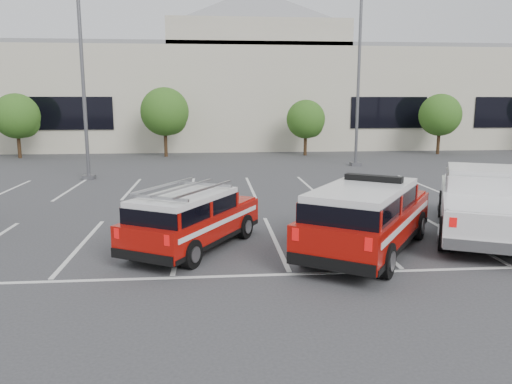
# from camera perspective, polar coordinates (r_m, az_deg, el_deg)

# --- Properties ---
(ground) EXTENTS (120.00, 120.00, 0.00)m
(ground) POSITION_cam_1_polar(r_m,az_deg,el_deg) (14.34, 2.17, -5.54)
(ground) COLOR #353538
(ground) RESTS_ON ground
(stall_markings) EXTENTS (23.00, 15.00, 0.01)m
(stall_markings) POSITION_cam_1_polar(r_m,az_deg,el_deg) (18.68, 0.44, -1.74)
(stall_markings) COLOR silver
(stall_markings) RESTS_ON ground
(convention_building) EXTENTS (60.00, 16.99, 13.20)m
(convention_building) POSITION_cam_1_polar(r_m,az_deg,el_deg) (45.59, -2.69, 11.41)
(convention_building) COLOR beige
(convention_building) RESTS_ON ground
(tree_left) EXTENTS (3.07, 3.07, 4.42)m
(tree_left) POSITION_cam_1_polar(r_m,az_deg,el_deg) (38.08, -25.52, 7.68)
(tree_left) COLOR #3F2B19
(tree_left) RESTS_ON ground
(tree_mid_left) EXTENTS (3.37, 3.37, 4.85)m
(tree_mid_left) POSITION_cam_1_polar(r_m,az_deg,el_deg) (35.87, -10.24, 8.84)
(tree_mid_left) COLOR #3F2B19
(tree_mid_left) RESTS_ON ground
(tree_mid_right) EXTENTS (2.77, 2.77, 3.99)m
(tree_mid_right) POSITION_cam_1_polar(r_m,az_deg,el_deg) (36.40, 5.83, 8.12)
(tree_mid_right) COLOR #3F2B19
(tree_mid_right) RESTS_ON ground
(tree_right) EXTENTS (3.07, 3.07, 4.42)m
(tree_right) POSITION_cam_1_polar(r_m,az_deg,el_deg) (39.51, 20.38, 8.10)
(tree_right) COLOR #3F2B19
(tree_right) RESTS_ON ground
(light_pole_left) EXTENTS (0.90, 0.60, 10.24)m
(light_pole_left) POSITION_cam_1_polar(r_m,az_deg,el_deg) (26.45, -19.20, 12.57)
(light_pole_left) COLOR #59595E
(light_pole_left) RESTS_ON ground
(light_pole_mid) EXTENTS (0.90, 0.60, 10.24)m
(light_pole_mid) POSITION_cam_1_polar(r_m,az_deg,el_deg) (30.97, 11.63, 12.53)
(light_pole_mid) COLOR #59595E
(light_pole_mid) RESTS_ON ground
(fire_chief_suv) EXTENTS (4.85, 5.85, 1.99)m
(fire_chief_suv) POSITION_cam_1_polar(r_m,az_deg,el_deg) (13.37, 12.55, -3.38)
(fire_chief_suv) COLOR #980D07
(fire_chief_suv) RESTS_ON ground
(white_pickup) EXTENTS (4.68, 6.71, 1.96)m
(white_pickup) POSITION_cam_1_polar(r_m,az_deg,el_deg) (16.22, 24.35, -1.77)
(white_pickup) COLOR silver
(white_pickup) RESTS_ON ground
(ladder_suv) EXTENTS (3.77, 4.78, 1.77)m
(ladder_suv) POSITION_cam_1_polar(r_m,az_deg,el_deg) (13.46, -7.37, -3.58)
(ladder_suv) COLOR #980D07
(ladder_suv) RESTS_ON ground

